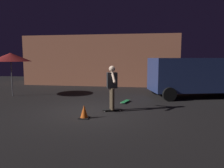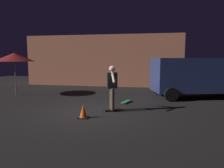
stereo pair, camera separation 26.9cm
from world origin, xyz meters
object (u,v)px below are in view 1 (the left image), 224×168
patio_umbrella (11,57)px  traffic_cone (84,112)px  parked_van (195,75)px  skateboard_spare (125,101)px  skateboard_ridden (112,110)px  skater (112,84)px

patio_umbrella → traffic_cone: bearing=-35.3°
parked_van → skateboard_spare: parked_van is taller
traffic_cone → patio_umbrella: bearing=144.7°
patio_umbrella → skateboard_ridden: 6.65m
patio_umbrella → skateboard_ridden: (5.84, -2.46, -2.02)m
patio_umbrella → skateboard_spare: patio_umbrella is taller
patio_umbrella → skateboard_spare: size_ratio=2.86×
patio_umbrella → skateboard_ridden: bearing=-22.8°
parked_van → skater: (-3.80, -3.74, -0.12)m
parked_van → skater: parked_van is taller
skater → parked_van: bearing=44.6°
patio_umbrella → skateboard_spare: (6.18, -0.80, -2.02)m
parked_van → skateboard_ridden: parked_van is taller
parked_van → patio_umbrella: (-9.63, -1.28, 0.91)m
traffic_cone → skater: bearing=55.8°
patio_umbrella → skater: patio_umbrella is taller
skateboard_ridden → traffic_cone: 1.38m
skater → traffic_cone: size_ratio=3.63×
patio_umbrella → skateboard_spare: 6.55m
parked_van → skateboard_spare: bearing=-148.9°
patio_umbrella → skater: 6.42m
skater → skateboard_spare: bearing=78.3°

